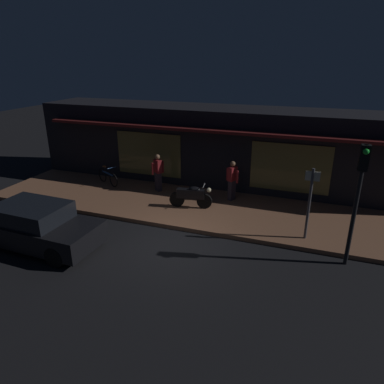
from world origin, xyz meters
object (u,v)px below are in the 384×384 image
Objects in this scene: parked_car_near at (36,226)px; sign_post at (310,200)px; traffic_light_pole at (359,185)px; bicycle_parked at (108,177)px; person_photographer at (158,172)px; person_bystander at (232,180)px; motorcycle at (191,196)px.

sign_post is at bearing 21.19° from parked_car_near.
parked_car_near is (-8.12, -3.15, -0.81)m from sign_post.
sign_post is 1.83m from traffic_light_pole.
traffic_light_pole reaches higher than sign_post.
bicycle_parked is 0.62× the size of sign_post.
bicycle_parked is 0.36× the size of parked_car_near.
traffic_light_pole is at bearing -38.42° from sign_post.
person_photographer is 0.46× the size of traffic_light_pole.
traffic_light_pole is at bearing -17.90° from bicycle_parked.
traffic_light_pole is 0.87× the size of parked_car_near.
bicycle_parked is 10.89m from traffic_light_pole.
person_bystander reaches higher than bicycle_parked.
traffic_light_pole reaches higher than bicycle_parked.
person_photographer reaches higher than motorcycle.
traffic_light_pole is at bearing -20.34° from motorcycle.
traffic_light_pole is (5.60, -2.08, 1.83)m from motorcycle.
person_photographer is at bearing 148.20° from motorcycle.
person_bystander is at bearing 141.78° from sign_post.
person_bystander is (3.32, 0.06, 0.00)m from person_photographer.
motorcycle is 6.24m from traffic_light_pole.
bicycle_parked is at bearing -179.07° from person_bystander.
parked_car_near is at bearing -107.29° from person_photographer.
person_bystander is (1.30, 1.31, 0.38)m from motorcycle.
motorcycle is at bearing 165.76° from sign_post.
motorcycle is 4.76m from bicycle_parked.
sign_post is 0.67× the size of traffic_light_pole.
traffic_light_pole reaches higher than person_photographer.
motorcycle is at bearing -14.84° from bicycle_parked.
bicycle_parked is at bearing 162.10° from traffic_light_pole.
parked_car_near is at bearing -131.23° from motorcycle.
person_photographer is at bearing 156.40° from traffic_light_pole.
person_bystander reaches higher than motorcycle.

